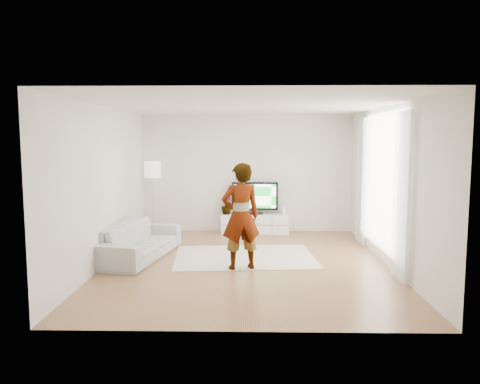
{
  "coord_description": "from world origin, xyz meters",
  "views": [
    {
      "loc": [
        0.06,
        -8.19,
        2.22
      ],
      "look_at": [
        -0.12,
        0.4,
        1.24
      ],
      "focal_mm": 35.0,
      "sensor_mm": 36.0,
      "label": 1
    }
  ],
  "objects_px": {
    "media_console": "(255,223)",
    "television": "(255,197)",
    "rug": "(245,257)",
    "player": "(241,216)",
    "floor_lamp": "(153,173)",
    "sofa": "(139,240)"
  },
  "relations": [
    {
      "from": "media_console",
      "to": "television",
      "type": "height_order",
      "value": "television"
    },
    {
      "from": "media_console",
      "to": "player",
      "type": "xyz_separation_m",
      "value": [
        -0.27,
        -3.14,
        0.7
      ]
    },
    {
      "from": "media_console",
      "to": "television",
      "type": "relative_size",
      "value": 1.46
    },
    {
      "from": "rug",
      "to": "player",
      "type": "relative_size",
      "value": 1.43
    },
    {
      "from": "floor_lamp",
      "to": "media_console",
      "type": "bearing_deg",
      "value": 3.58
    },
    {
      "from": "television",
      "to": "floor_lamp",
      "type": "xyz_separation_m",
      "value": [
        -2.39,
        -0.18,
        0.58
      ]
    },
    {
      "from": "player",
      "to": "television",
      "type": "bearing_deg",
      "value": -110.24
    },
    {
      "from": "media_console",
      "to": "rug",
      "type": "xyz_separation_m",
      "value": [
        -0.21,
        -2.33,
        -0.22
      ]
    },
    {
      "from": "rug",
      "to": "player",
      "type": "height_order",
      "value": "player"
    },
    {
      "from": "rug",
      "to": "television",
      "type": "bearing_deg",
      "value": 84.79
    },
    {
      "from": "rug",
      "to": "player",
      "type": "bearing_deg",
      "value": -94.14
    },
    {
      "from": "media_console",
      "to": "player",
      "type": "height_order",
      "value": "player"
    },
    {
      "from": "media_console",
      "to": "floor_lamp",
      "type": "relative_size",
      "value": 0.93
    },
    {
      "from": "media_console",
      "to": "television",
      "type": "bearing_deg",
      "value": 90.0
    },
    {
      "from": "rug",
      "to": "sofa",
      "type": "height_order",
      "value": "sofa"
    },
    {
      "from": "sofa",
      "to": "floor_lamp",
      "type": "xyz_separation_m",
      "value": [
        -0.19,
        2.27,
        1.11
      ]
    },
    {
      "from": "player",
      "to": "media_console",
      "type": "bearing_deg",
      "value": -110.28
    },
    {
      "from": "rug",
      "to": "floor_lamp",
      "type": "xyz_separation_m",
      "value": [
        -2.17,
        2.18,
        1.44
      ]
    },
    {
      "from": "sofa",
      "to": "media_console",
      "type": "bearing_deg",
      "value": -31.79
    },
    {
      "from": "player",
      "to": "floor_lamp",
      "type": "relative_size",
      "value": 1.07
    },
    {
      "from": "player",
      "to": "sofa",
      "type": "xyz_separation_m",
      "value": [
        -1.92,
        0.73,
        -0.59
      ]
    },
    {
      "from": "media_console",
      "to": "sofa",
      "type": "relative_size",
      "value": 0.7
    }
  ]
}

